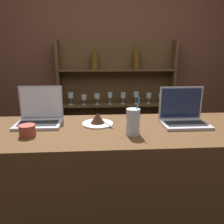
{
  "coord_description": "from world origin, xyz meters",
  "views": [
    {
      "loc": [
        -0.15,
        -0.99,
        1.54
      ],
      "look_at": [
        -0.06,
        0.35,
        1.17
      ],
      "focal_mm": 35.0,
      "sensor_mm": 36.0,
      "label": 1
    }
  ],
  "objects_px": {
    "cake_plate": "(98,120)",
    "water_glass": "(133,122)",
    "laptop_far": "(183,116)",
    "coffee_cup": "(27,131)",
    "laptop_near": "(40,116)"
  },
  "relations": [
    {
      "from": "laptop_near",
      "to": "laptop_far",
      "type": "bearing_deg",
      "value": -4.2
    },
    {
      "from": "cake_plate",
      "to": "coffee_cup",
      "type": "bearing_deg",
      "value": -155.43
    },
    {
      "from": "cake_plate",
      "to": "coffee_cup",
      "type": "xyz_separation_m",
      "value": [
        -0.4,
        -0.19,
        0.0
      ]
    },
    {
      "from": "laptop_far",
      "to": "water_glass",
      "type": "height_order",
      "value": "laptop_far"
    },
    {
      "from": "laptop_near",
      "to": "water_glass",
      "type": "distance_m",
      "value": 0.64
    },
    {
      "from": "laptop_near",
      "to": "laptop_far",
      "type": "xyz_separation_m",
      "value": [
        0.96,
        -0.07,
        0.0
      ]
    },
    {
      "from": "laptop_near",
      "to": "cake_plate",
      "type": "relative_size",
      "value": 1.43
    },
    {
      "from": "laptop_near",
      "to": "coffee_cup",
      "type": "height_order",
      "value": "laptop_near"
    },
    {
      "from": "cake_plate",
      "to": "water_glass",
      "type": "xyz_separation_m",
      "value": [
        0.2,
        -0.2,
        0.05
      ]
    },
    {
      "from": "laptop_far",
      "to": "coffee_cup",
      "type": "height_order",
      "value": "laptop_far"
    },
    {
      "from": "water_glass",
      "to": "cake_plate",
      "type": "bearing_deg",
      "value": 135.65
    },
    {
      "from": "cake_plate",
      "to": "water_glass",
      "type": "distance_m",
      "value": 0.29
    },
    {
      "from": "coffee_cup",
      "to": "laptop_far",
      "type": "bearing_deg",
      "value": 9.14
    },
    {
      "from": "coffee_cup",
      "to": "water_glass",
      "type": "bearing_deg",
      "value": -1.41
    },
    {
      "from": "cake_plate",
      "to": "coffee_cup",
      "type": "relative_size",
      "value": 2.22
    }
  ]
}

